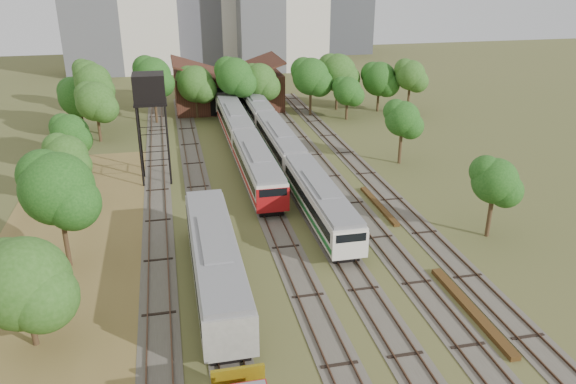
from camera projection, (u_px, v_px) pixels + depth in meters
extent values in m
plane|color=#475123|center=(350.00, 320.00, 35.96)|extent=(240.00, 240.00, 0.00)
cube|color=brown|center=(72.00, 286.00, 39.61)|extent=(14.00, 60.00, 0.04)
cube|color=#4C473D|center=(158.00, 190.00, 56.14)|extent=(2.60, 80.00, 0.06)
cube|color=#472D1E|center=(150.00, 190.00, 55.97)|extent=(0.08, 80.00, 0.14)
cube|color=#472D1E|center=(165.00, 189.00, 56.25)|extent=(0.08, 80.00, 0.14)
cube|color=#4C473D|center=(198.00, 187.00, 56.94)|extent=(2.60, 80.00, 0.06)
cube|color=#472D1E|center=(191.00, 187.00, 56.76)|extent=(0.08, 80.00, 0.14)
cube|color=#472D1E|center=(205.00, 186.00, 57.04)|extent=(0.08, 80.00, 0.14)
cube|color=#4C473D|center=(256.00, 182.00, 58.12)|extent=(2.60, 80.00, 0.06)
cube|color=#472D1E|center=(249.00, 182.00, 57.95)|extent=(0.08, 80.00, 0.14)
cube|color=#472D1E|center=(263.00, 181.00, 58.23)|extent=(0.08, 80.00, 0.14)
cube|color=#4C473D|center=(294.00, 179.00, 58.92)|extent=(2.60, 80.00, 0.06)
cube|color=#472D1E|center=(287.00, 179.00, 58.74)|extent=(0.08, 80.00, 0.14)
cube|color=#472D1E|center=(300.00, 178.00, 59.02)|extent=(0.08, 80.00, 0.14)
cube|color=#4C473D|center=(330.00, 176.00, 59.71)|extent=(2.60, 80.00, 0.06)
cube|color=#472D1E|center=(324.00, 176.00, 59.53)|extent=(0.08, 80.00, 0.14)
cube|color=#472D1E|center=(337.00, 175.00, 59.82)|extent=(0.08, 80.00, 0.14)
cube|color=#4C473D|center=(366.00, 174.00, 60.50)|extent=(2.60, 80.00, 0.06)
cube|color=#472D1E|center=(360.00, 173.00, 60.32)|extent=(0.08, 80.00, 0.14)
cube|color=#472D1E|center=(372.00, 172.00, 60.61)|extent=(0.08, 80.00, 0.14)
cube|color=black|center=(257.00, 182.00, 57.23)|extent=(2.20, 15.64, 0.80)
cube|color=silver|center=(257.00, 167.00, 56.60)|extent=(2.90, 17.00, 2.50)
cube|color=black|center=(257.00, 164.00, 56.48)|extent=(2.96, 15.64, 0.85)
cube|color=slate|center=(257.00, 153.00, 56.05)|extent=(2.67, 16.66, 0.36)
cube|color=maroon|center=(257.00, 173.00, 56.86)|extent=(2.96, 16.66, 0.45)
cube|color=maroon|center=(273.00, 200.00, 49.02)|extent=(2.94, 0.25, 2.25)
cube|color=black|center=(235.00, 134.00, 73.02)|extent=(2.20, 15.64, 0.80)
cube|color=silver|center=(235.00, 122.00, 72.39)|extent=(2.90, 17.00, 2.50)
cube|color=black|center=(235.00, 119.00, 72.28)|extent=(2.96, 15.64, 0.85)
cube|color=slate|center=(234.00, 111.00, 71.85)|extent=(2.67, 16.66, 0.36)
cube|color=maroon|center=(235.00, 127.00, 72.66)|extent=(2.96, 16.66, 0.45)
cube|color=black|center=(320.00, 216.00, 49.56)|extent=(2.08, 15.64, 0.76)
cube|color=silver|center=(320.00, 200.00, 48.97)|extent=(2.74, 17.00, 2.36)
cube|color=black|center=(320.00, 197.00, 48.86)|extent=(2.80, 15.64, 0.80)
cube|color=slate|center=(320.00, 186.00, 48.45)|extent=(2.52, 16.66, 0.34)
cube|color=#196528|center=(320.00, 207.00, 49.22)|extent=(2.80, 16.66, 0.43)
cube|color=silver|center=(350.00, 246.00, 41.39)|extent=(2.78, 0.25, 2.13)
cube|color=black|center=(280.00, 155.00, 65.36)|extent=(2.08, 15.64, 0.76)
cube|color=silver|center=(280.00, 142.00, 64.77)|extent=(2.74, 17.00, 2.36)
cube|color=black|center=(280.00, 139.00, 64.66)|extent=(2.80, 15.64, 0.80)
cube|color=slate|center=(280.00, 130.00, 64.25)|extent=(2.52, 16.66, 0.34)
cube|color=#196528|center=(280.00, 147.00, 65.02)|extent=(2.80, 16.66, 0.43)
cube|color=black|center=(256.00, 117.00, 81.16)|extent=(2.08, 15.64, 0.76)
cube|color=silver|center=(255.00, 106.00, 80.56)|extent=(2.74, 17.00, 2.36)
cube|color=black|center=(255.00, 104.00, 80.45)|extent=(2.80, 15.64, 0.80)
cube|color=slate|center=(255.00, 97.00, 80.05)|extent=(2.52, 16.66, 0.34)
cube|color=#196528|center=(255.00, 111.00, 80.82)|extent=(2.80, 16.66, 0.43)
cube|color=black|center=(220.00, 102.00, 89.73)|extent=(2.14, 14.72, 0.78)
cube|color=silver|center=(220.00, 92.00, 89.11)|extent=(2.82, 16.00, 2.43)
cube|color=black|center=(220.00, 90.00, 89.00)|extent=(2.88, 14.72, 0.83)
cube|color=slate|center=(219.00, 83.00, 88.58)|extent=(2.59, 15.68, 0.35)
cube|color=#196528|center=(220.00, 96.00, 89.37)|extent=(2.88, 15.68, 0.44)
cube|color=silver|center=(226.00, 104.00, 81.98)|extent=(2.86, 0.25, 2.19)
cube|color=gold|center=(238.00, 382.00, 28.30)|extent=(2.72, 0.20, 1.81)
cube|color=black|center=(217.00, 283.00, 39.28)|extent=(2.34, 16.56, 0.85)
cube|color=gray|center=(215.00, 261.00, 38.61)|extent=(3.08, 18.00, 2.65)
cube|color=black|center=(215.00, 257.00, 38.49)|extent=(3.14, 16.56, 0.90)
cube|color=slate|center=(214.00, 241.00, 38.03)|extent=(2.83, 17.64, 0.38)
cylinder|color=black|center=(140.00, 148.00, 55.71)|extent=(0.20, 0.20, 8.17)
cylinder|color=black|center=(168.00, 146.00, 56.26)|extent=(0.20, 0.20, 8.17)
cylinder|color=black|center=(141.00, 140.00, 58.20)|extent=(0.20, 0.20, 8.17)
cylinder|color=black|center=(168.00, 138.00, 58.75)|extent=(0.20, 0.20, 8.17)
cube|color=black|center=(150.00, 103.00, 55.63)|extent=(3.22, 3.22, 0.20)
cube|color=black|center=(149.00, 88.00, 55.07)|extent=(3.06, 3.06, 2.76)
cube|color=#4E3316|center=(471.00, 309.00, 36.72)|extent=(0.68, 10.19, 0.34)
cube|color=#4E3316|center=(379.00, 205.00, 52.37)|extent=(0.55, 8.76, 0.28)
cube|color=#391E14|center=(228.00, 90.00, 87.07)|extent=(16.00, 11.00, 5.50)
cube|color=#391E14|center=(200.00, 69.00, 85.00)|extent=(8.45, 11.55, 2.96)
cube|color=#391E14|center=(252.00, 67.00, 86.58)|extent=(8.45, 11.55, 2.96)
cube|color=black|center=(232.00, 101.00, 82.36)|extent=(6.40, 0.15, 4.12)
cylinder|color=#382616|center=(32.00, 321.00, 32.99)|extent=(0.36, 0.36, 3.35)
sphere|color=#194612|center=(24.00, 283.00, 32.00)|extent=(5.40, 5.40, 5.40)
cylinder|color=#382616|center=(65.00, 237.00, 41.37)|extent=(0.36, 0.36, 4.93)
sphere|color=#194612|center=(57.00, 189.00, 39.92)|extent=(5.28, 5.28, 5.28)
cylinder|color=#382616|center=(71.00, 188.00, 51.49)|extent=(0.36, 0.36, 3.95)
sphere|color=#194612|center=(66.00, 157.00, 50.32)|extent=(3.90, 3.90, 3.90)
cylinder|color=#382616|center=(74.00, 158.00, 60.14)|extent=(0.36, 0.36, 3.50)
sphere|color=#194612|center=(70.00, 133.00, 59.10)|extent=(4.02, 4.02, 4.02)
cylinder|color=#382616|center=(99.00, 126.00, 70.68)|extent=(0.36, 0.36, 4.04)
sphere|color=#194612|center=(96.00, 102.00, 69.49)|extent=(4.88, 4.88, 4.88)
cylinder|color=#382616|center=(82.00, 116.00, 76.26)|extent=(0.36, 0.36, 3.48)
sphere|color=#194612|center=(79.00, 96.00, 75.23)|extent=(5.43, 5.43, 5.43)
cylinder|color=#382616|center=(90.00, 96.00, 86.00)|extent=(0.36, 0.36, 4.25)
sphere|color=#194612|center=(87.00, 74.00, 84.74)|extent=(4.25, 4.25, 4.25)
cylinder|color=#382616|center=(97.00, 114.00, 73.69)|extent=(0.36, 0.36, 5.38)
sphere|color=#194612|center=(93.00, 82.00, 72.10)|extent=(4.71, 4.71, 4.71)
cylinder|color=#382616|center=(155.00, 105.00, 78.55)|extent=(0.36, 0.36, 5.23)
sphere|color=#194612|center=(153.00, 76.00, 77.01)|extent=(5.09, 5.09, 5.09)
cylinder|color=#382616|center=(197.00, 105.00, 81.43)|extent=(0.36, 0.36, 3.88)
sphere|color=#194612|center=(195.00, 84.00, 80.29)|extent=(5.23, 5.23, 5.23)
cylinder|color=#382616|center=(235.00, 103.00, 80.38)|extent=(0.36, 0.36, 4.87)
sphere|color=#194612|center=(234.00, 77.00, 78.94)|extent=(5.26, 5.26, 5.26)
cylinder|color=#382616|center=(260.00, 102.00, 83.07)|extent=(0.36, 0.36, 3.90)
sphere|color=#194612|center=(259.00, 81.00, 81.92)|extent=(5.25, 5.25, 5.25)
cylinder|color=#382616|center=(310.00, 100.00, 82.47)|extent=(0.36, 0.36, 4.54)
sphere|color=#194612|center=(311.00, 76.00, 81.13)|extent=(5.35, 5.35, 5.35)
cylinder|color=#382616|center=(337.00, 95.00, 85.89)|extent=(0.36, 0.36, 4.45)
sphere|color=#194612|center=(337.00, 73.00, 84.58)|extent=(5.64, 5.64, 5.64)
cylinder|color=#382616|center=(378.00, 99.00, 84.98)|extent=(0.36, 0.36, 3.87)
sphere|color=#194612|center=(379.00, 79.00, 83.83)|extent=(5.07, 5.07, 5.07)
cylinder|color=#382616|center=(408.00, 99.00, 83.12)|extent=(0.36, 0.36, 4.60)
sphere|color=#194612|center=(410.00, 75.00, 81.76)|extent=(4.33, 4.33, 4.33)
cylinder|color=#382616|center=(490.00, 215.00, 46.17)|extent=(0.36, 0.36, 3.88)
sphere|color=#194612|center=(495.00, 181.00, 45.03)|extent=(3.72, 3.72, 3.72)
cylinder|color=#382616|center=(400.00, 146.00, 62.98)|extent=(0.36, 0.36, 4.08)
sphere|color=#194612|center=(402.00, 119.00, 61.77)|extent=(3.90, 3.90, 3.90)
cylinder|color=#382616|center=(347.00, 108.00, 80.71)|extent=(0.36, 0.36, 3.24)
sphere|color=#194612|center=(347.00, 91.00, 79.75)|extent=(4.03, 4.03, 4.03)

